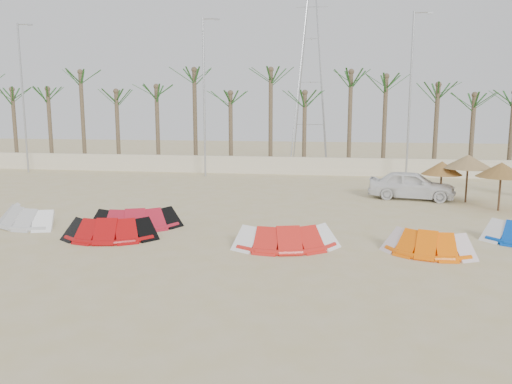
% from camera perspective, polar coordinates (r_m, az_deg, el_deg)
% --- Properties ---
extents(ground, '(120.00, 120.00, 0.00)m').
position_cam_1_polar(ground, '(15.78, -3.56, -8.22)').
color(ground, beige).
rests_on(ground, ground).
extents(boundary_wall, '(60.00, 0.30, 1.30)m').
position_cam_1_polar(boundary_wall, '(37.03, 4.01, 3.02)').
color(boundary_wall, beige).
rests_on(boundary_wall, ground).
extents(palm_line, '(52.00, 4.00, 7.70)m').
position_cam_1_polar(palm_line, '(38.28, 5.35, 11.90)').
color(palm_line, brown).
rests_on(palm_line, ground).
extents(lamp_a, '(1.25, 0.14, 11.00)m').
position_cam_1_polar(lamp_a, '(41.79, -25.06, 9.93)').
color(lamp_a, '#A5A8AD').
rests_on(lamp_a, ground).
extents(lamp_b, '(1.25, 0.14, 11.00)m').
position_cam_1_polar(lamp_b, '(35.90, -5.90, 10.97)').
color(lamp_b, '#A5A8AD').
rests_on(lamp_b, ground).
extents(lamp_c, '(1.25, 0.14, 11.00)m').
position_cam_1_polar(lamp_c, '(34.97, 17.26, 10.65)').
color(lamp_c, '#A5A8AD').
rests_on(lamp_c, ground).
extents(pylon, '(3.00, 3.00, 14.00)m').
position_cam_1_polar(pylon, '(42.98, 6.08, 3.01)').
color(pylon, '#A5A8AD').
rests_on(pylon, ground).
extents(kite_grey, '(3.79, 2.71, 0.90)m').
position_cam_1_polar(kite_grey, '(22.98, -24.53, -2.36)').
color(kite_grey, '#B5B5B5').
rests_on(kite_grey, ground).
extents(kite_red_left, '(3.58, 2.02, 0.90)m').
position_cam_1_polar(kite_red_left, '(19.51, -16.03, -3.85)').
color(kite_red_left, '#A30A0B').
rests_on(kite_red_left, ground).
extents(kite_red_mid, '(3.89, 2.57, 0.90)m').
position_cam_1_polar(kite_red_mid, '(21.08, -13.26, -2.75)').
color(kite_red_mid, '#AB1729').
rests_on(kite_red_mid, ground).
extents(kite_red_right, '(3.84, 2.31, 0.90)m').
position_cam_1_polar(kite_red_right, '(17.66, 3.61, -4.87)').
color(kite_red_right, red).
rests_on(kite_red_right, ground).
extents(kite_orange, '(3.22, 2.19, 0.90)m').
position_cam_1_polar(kite_orange, '(17.78, 18.88, -5.29)').
color(kite_orange, '#FF6404').
rests_on(kite_orange, ground).
extents(parasol_left, '(2.08, 2.08, 2.09)m').
position_cam_1_polar(parasol_left, '(27.93, 20.47, 2.59)').
color(parasol_left, '#4C331E').
rests_on(parasol_left, ground).
extents(parasol_mid, '(2.28, 2.28, 2.32)m').
position_cam_1_polar(parasol_mid, '(26.17, 26.24, 2.29)').
color(parasol_mid, '#4C331E').
rests_on(parasol_mid, ground).
extents(parasol_right, '(2.48, 2.48, 2.48)m').
position_cam_1_polar(parasol_right, '(27.82, 23.08, 3.21)').
color(parasol_right, '#4C331E').
rests_on(parasol_right, ground).
extents(car, '(4.72, 2.55, 1.52)m').
position_cam_1_polar(car, '(28.02, 17.35, 0.77)').
color(car, white).
rests_on(car, ground).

